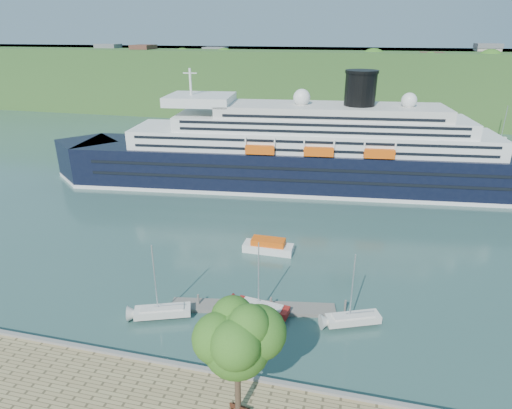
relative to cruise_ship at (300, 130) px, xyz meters
name	(u,v)px	position (x,y,z in m)	size (l,w,h in m)	color
ground	(197,375)	(-1.68, -56.33, -12.01)	(400.00, 400.00, 0.00)	#294A44
far_hillside	(328,82)	(-1.68, 88.67, -0.01)	(400.00, 50.00, 24.00)	#284F1F
quay_coping	(195,368)	(-1.68, -56.53, -10.86)	(220.00, 0.50, 0.30)	slate
cruise_ship	(300,130)	(0.00, 0.00, 0.00)	(107.00, 15.58, 24.03)	black
park_bench	(240,408)	(3.84, -60.39, -10.44)	(1.78, 0.73, 1.14)	#452113
promenade_tree	(237,358)	(3.72, -60.58, -4.99)	(7.28, 7.28, 12.06)	#275B18
floating_pontoon	(253,307)	(1.03, -44.71, -11.79)	(19.70, 2.41, 0.44)	slate
sailboat_white_near	(160,284)	(-8.69, -48.83, -7.45)	(7.07, 1.96, 9.14)	silver
sailboat_red	(263,282)	(2.39, -45.48, -7.52)	(6.97, 1.93, 9.00)	maroon
sailboat_white_far	(356,293)	(12.79, -45.00, -7.64)	(6.78, 1.88, 8.75)	silver
tender_launch	(268,245)	(-0.16, -30.24, -10.97)	(7.57, 2.59, 2.09)	#E5540D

